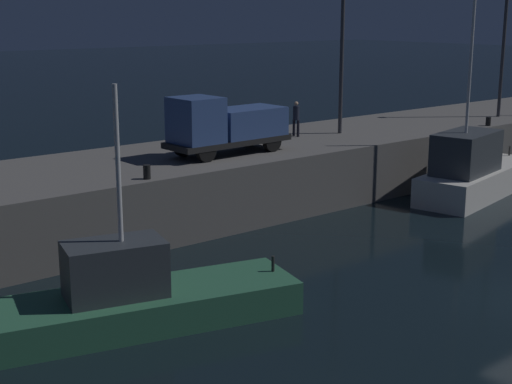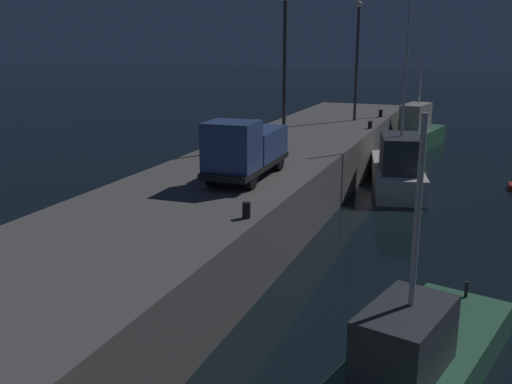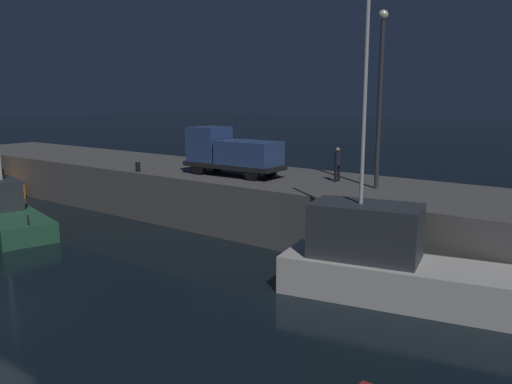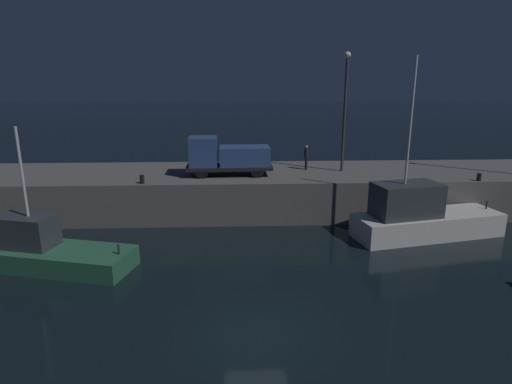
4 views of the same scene
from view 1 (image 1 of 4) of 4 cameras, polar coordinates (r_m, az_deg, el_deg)
pier_quay at (r=35.17m, az=-1.60°, el=1.17°), size 60.37×7.53×2.78m
fishing_trawler_red at (r=38.45m, az=16.18°, el=1.47°), size 9.29×4.48×10.41m
fishing_boat_blue at (r=22.27m, az=-9.29°, el=-8.05°), size 9.83×4.89×7.03m
lamp_post_west at (r=38.80m, az=6.55°, el=11.39°), size 0.44×0.44×8.14m
lamp_post_east at (r=47.15m, az=18.30°, el=11.31°), size 0.44×0.44×8.35m
utility_truck at (r=32.98m, az=-2.38°, el=5.08°), size 5.83×2.13×2.63m
dockworker at (r=37.90m, az=3.06°, el=5.73°), size 0.33×0.47×1.76m
bollard_west at (r=43.43m, az=17.18°, el=5.14°), size 0.28×0.28×0.49m
bollard_central at (r=28.52m, az=-8.26°, el=1.51°), size 0.28×0.28×0.54m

